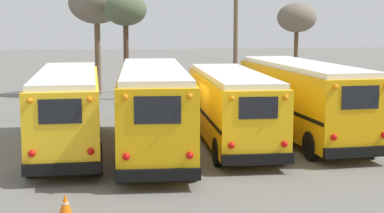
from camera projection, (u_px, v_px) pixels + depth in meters
The scene contains 11 objects.
ground_plane at pixel (193, 148), 23.41m from camera, with size 160.00×160.00×0.00m, color #66635E.
school_bus_0 at pixel (68, 108), 22.63m from camera, with size 2.61×10.30×3.08m.
school_bus_1 at pixel (153, 106), 22.32m from camera, with size 3.14×10.96×3.27m.
school_bus_2 at pixel (232, 105), 23.68m from camera, with size 2.71×9.65×2.97m.
school_bus_3 at pixel (302, 98), 24.92m from camera, with size 3.09×10.45×3.24m.
utility_pole at pixel (236, 23), 34.68m from camera, with size 1.80×0.26×9.32m.
bare_tree_0 at pixel (297, 19), 36.32m from camera, with size 2.43×2.43×6.09m.
bare_tree_1 at pixel (97, 4), 39.13m from camera, with size 3.74×3.74×7.58m.
bare_tree_2 at pixel (126, 12), 36.80m from camera, with size 2.67×2.67×6.67m.
fence_line at pixel (171, 98), 30.62m from camera, with size 17.78×0.06×1.42m.
traffic_cone at pixel (65, 204), 15.31m from camera, with size 0.36×0.36×0.56m.
Camera 1 is at (-3.42, -22.66, 5.04)m, focal length 55.00 mm.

